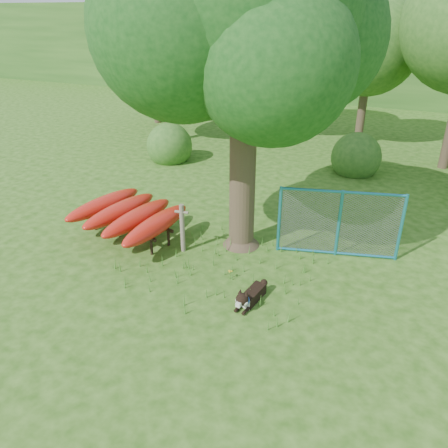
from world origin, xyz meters
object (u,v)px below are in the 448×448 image
at_px(kayak_rack, 129,214).
at_px(fence_section, 339,224).
at_px(husky_dog, 250,297).
at_px(oak_tree, 243,20).

height_order(kayak_rack, fence_section, fence_section).
bearing_deg(kayak_rack, fence_section, 27.92).
bearing_deg(fence_section, husky_dog, -127.95).
xyz_separation_m(kayak_rack, husky_dog, (3.93, -1.45, -0.50)).
xyz_separation_m(oak_tree, fence_section, (2.37, 0.45, -4.39)).
bearing_deg(fence_section, kayak_rack, 179.87).
height_order(oak_tree, husky_dog, oak_tree).
distance_m(oak_tree, fence_section, 5.01).
distance_m(oak_tree, husky_dog, 5.68).
bearing_deg(oak_tree, kayak_rack, -163.14).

